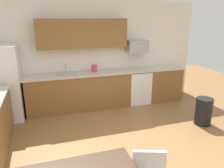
{
  "coord_description": "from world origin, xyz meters",
  "views": [
    {
      "loc": [
        -1.28,
        -3.01,
        2.29
      ],
      "look_at": [
        0.0,
        1.0,
        1.0
      ],
      "focal_mm": 35.29,
      "sensor_mm": 36.0,
      "label": 1
    }
  ],
  "objects_px": {
    "refrigerator": "(3,84)",
    "oven_range": "(137,86)",
    "kettle": "(94,69)",
    "microwave": "(137,46)",
    "trash_bin": "(204,111)"
  },
  "relations": [
    {
      "from": "oven_range",
      "to": "microwave",
      "type": "xyz_separation_m",
      "value": [
        0.0,
        0.1,
        1.08
      ]
    },
    {
      "from": "oven_range",
      "to": "kettle",
      "type": "relative_size",
      "value": 4.55
    },
    {
      "from": "refrigerator",
      "to": "oven_range",
      "type": "bearing_deg",
      "value": 1.38
    },
    {
      "from": "microwave",
      "to": "refrigerator",
      "type": "bearing_deg",
      "value": -176.9
    },
    {
      "from": "refrigerator",
      "to": "trash_bin",
      "type": "distance_m",
      "value": 4.5
    },
    {
      "from": "kettle",
      "to": "oven_range",
      "type": "bearing_deg",
      "value": -2.41
    },
    {
      "from": "refrigerator",
      "to": "trash_bin",
      "type": "xyz_separation_m",
      "value": [
        4.17,
        -1.6,
        -0.55
      ]
    },
    {
      "from": "trash_bin",
      "to": "kettle",
      "type": "xyz_separation_m",
      "value": [
        -2.04,
        1.73,
        0.72
      ]
    },
    {
      "from": "refrigerator",
      "to": "kettle",
      "type": "distance_m",
      "value": 2.15
    },
    {
      "from": "kettle",
      "to": "refrigerator",
      "type": "bearing_deg",
      "value": -176.52
    },
    {
      "from": "oven_range",
      "to": "trash_bin",
      "type": "bearing_deg",
      "value": -63.24
    },
    {
      "from": "refrigerator",
      "to": "microwave",
      "type": "xyz_separation_m",
      "value": [
        3.32,
        0.18,
        0.68
      ]
    },
    {
      "from": "refrigerator",
      "to": "oven_range",
      "type": "xyz_separation_m",
      "value": [
        3.32,
        0.08,
        -0.4
      ]
    },
    {
      "from": "microwave",
      "to": "kettle",
      "type": "distance_m",
      "value": 1.3
    },
    {
      "from": "oven_range",
      "to": "kettle",
      "type": "xyz_separation_m",
      "value": [
        -1.19,
        0.05,
        0.56
      ]
    }
  ]
}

